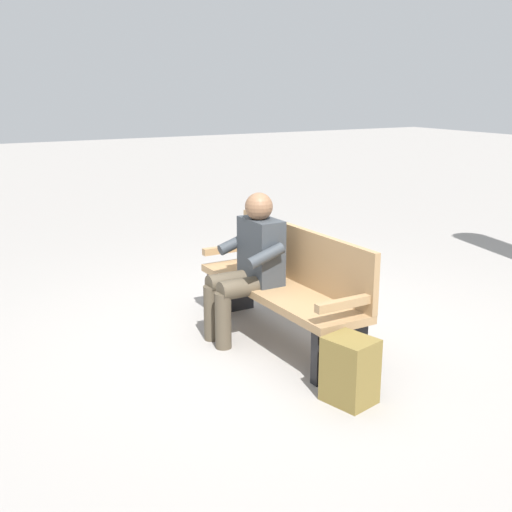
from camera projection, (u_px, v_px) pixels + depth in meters
name	position (u px, v px, depth m)	size (l,w,h in m)	color
ground_plane	(278.00, 340.00, 5.14)	(40.00, 40.00, 0.00)	gray
bench_near	(286.00, 284.00, 5.05)	(1.81, 0.51, 0.90)	#9E7A51
person_seated	(249.00, 262.00, 5.05)	(0.58, 0.58, 1.18)	#33383D
backpack	(351.00, 370.00, 4.09)	(0.36, 0.35, 0.44)	brown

